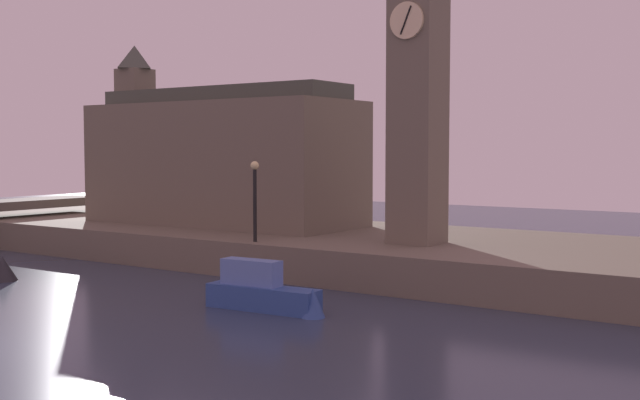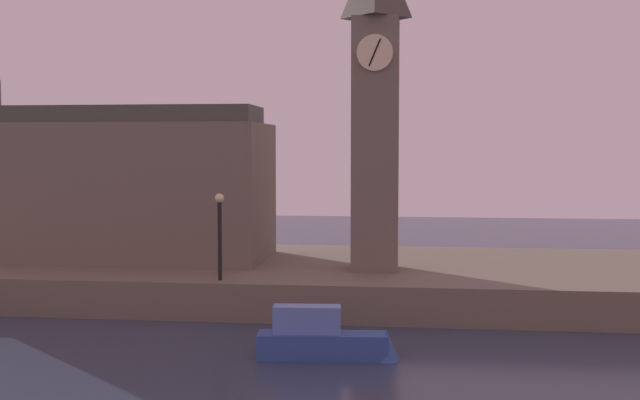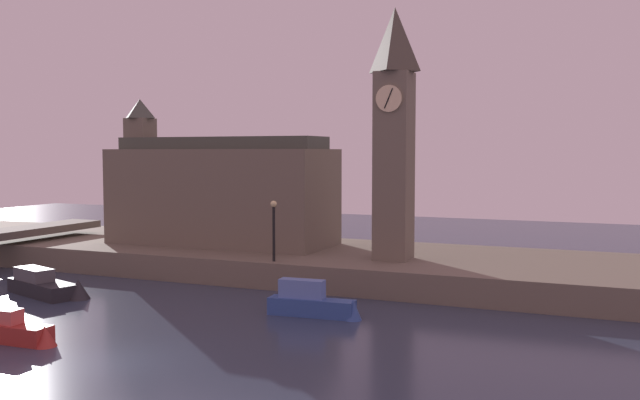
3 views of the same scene
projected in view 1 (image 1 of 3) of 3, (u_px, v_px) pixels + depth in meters
far_embankment at (339, 248)px, 37.43m from camera, size 70.00×12.00×1.50m
clock_tower at (418, 65)px, 32.53m from camera, size 2.14×2.19×14.19m
parliament_hall at (219, 158)px, 41.77m from camera, size 14.86×5.97×9.80m
streetlamp at (255, 191)px, 33.41m from camera, size 0.36×0.36×3.41m
boat_tour_blue at (267, 293)px, 26.51m from camera, size 4.59×1.26×1.75m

